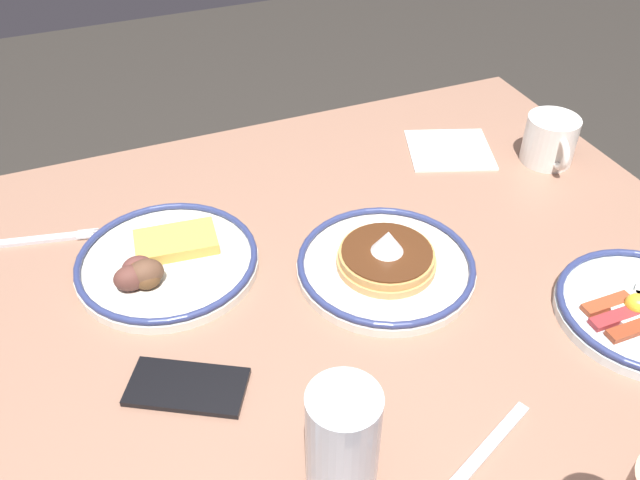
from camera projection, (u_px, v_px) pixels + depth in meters
dining_table at (342, 329)px, 1.08m from camera, size 1.13×0.88×0.73m
plate_near_main at (386, 263)px, 0.97m from camera, size 0.26×0.26×0.08m
plate_center_pancakes at (165, 262)px, 0.97m from camera, size 0.27×0.27×0.05m
coffee_mug at (550, 140)px, 1.18m from camera, size 0.09×0.12×0.09m
drinking_glass at (342, 448)px, 0.67m from camera, size 0.08×0.08×0.15m
cell_phone at (187, 387)px, 0.81m from camera, size 0.16×0.13×0.01m
paper_napkin at (449, 150)px, 1.23m from camera, size 0.19×0.18×0.00m
fork_near at (39, 240)px, 1.03m from camera, size 0.18×0.05×0.01m
fork_far at (480, 456)px, 0.74m from camera, size 0.17×0.09×0.01m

